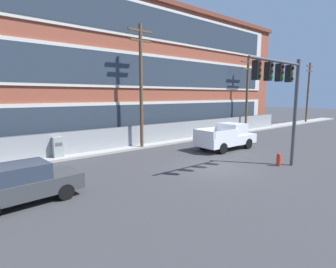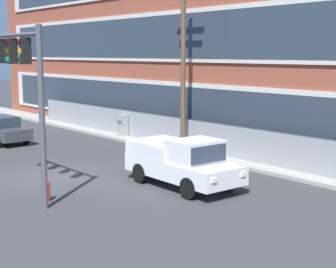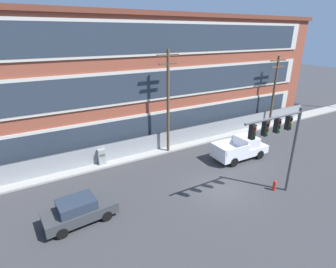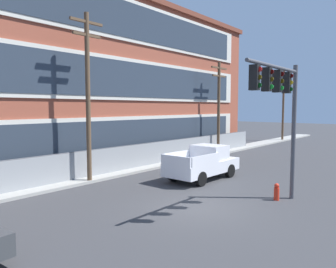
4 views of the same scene
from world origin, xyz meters
name	(u,v)px [view 4 (image 4 of 4)]	position (x,y,z in m)	size (l,w,h in m)	color
ground_plane	(198,207)	(0.00, 0.00, 0.00)	(160.00, 160.00, 0.00)	#38383A
sidewalk_building_side	(84,179)	(0.00, 7.99, 0.08)	(80.00, 1.87, 0.16)	#9E9B93
chain_link_fence	(110,161)	(2.03, 8.07, 0.89)	(37.48, 0.06, 1.74)	gray
traffic_signal_mast	(281,99)	(2.28, -2.59, 4.56)	(4.98, 0.43, 6.14)	#4C4C51
pickup_truck_white	(204,163)	(4.86, 2.93, 0.94)	(5.15, 2.30, 1.96)	silver
utility_pole_near_corner	(88,92)	(-0.14, 7.26, 5.09)	(2.09, 0.26, 9.35)	brown
utility_pole_midblock	(219,104)	(14.20, 7.52, 4.56)	(2.45, 0.26, 8.22)	brown
utility_pole_far_east	(283,102)	(29.91, 7.52, 4.86)	(2.16, 0.26, 8.89)	brown
fire_hydrant	(277,192)	(3.20, -2.15, 0.38)	(0.24, 0.24, 0.78)	red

